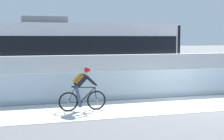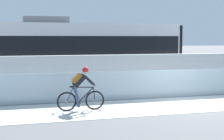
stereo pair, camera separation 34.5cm
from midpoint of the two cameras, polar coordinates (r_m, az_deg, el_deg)
ground_plane at (r=14.75m, az=12.17°, el=-5.35°), size 200.00×200.00×0.00m
bike_path_deck at (r=14.75m, az=12.17°, el=-5.32°), size 32.00×3.20×0.01m
glass_parapet at (r=16.27m, az=8.99°, el=-2.12°), size 32.00×0.05×1.23m
concrete_barrier_wall at (r=17.85m, az=6.43°, el=-0.43°), size 32.00×0.36×1.86m
tram_rail_near at (r=20.24m, az=3.55°, el=-2.39°), size 32.00×0.08×0.01m
tram_rail_far at (r=21.57m, az=2.19°, el=-1.92°), size 32.00×0.08×0.01m
tram at (r=19.88m, az=-5.63°, el=2.92°), size 11.06×2.54×3.81m
cyclist_on_bike at (r=12.99m, az=-5.58°, el=-3.09°), size 1.77×0.58×1.61m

